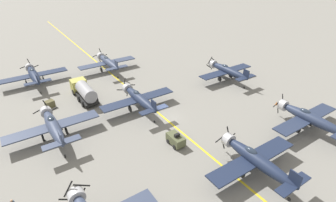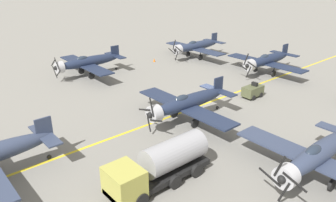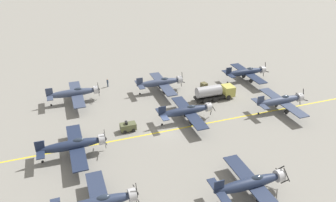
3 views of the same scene
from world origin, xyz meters
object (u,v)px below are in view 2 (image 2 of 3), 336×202
at_px(airplane_mid_left, 317,155).
at_px(fuel_tanker, 159,165).
at_px(tow_tractor, 253,91).
at_px(airplane_near_center, 267,60).
at_px(airplane_near_right, 196,46).
at_px(airplane_mid_center, 187,103).
at_px(airplane_mid_right, 87,62).
at_px(traffic_cone, 154,60).

xyz_separation_m(airplane_mid_left, fuel_tanker, (6.86, 8.81, -0.50)).
xyz_separation_m(airplane_mid_left, tow_tractor, (12.57, -9.94, -1.22)).
height_order(airplane_near_center, airplane_near_right, airplane_near_center).
relative_size(fuel_tanker, tow_tractor, 3.08).
bearing_deg(airplane_near_center, airplane_mid_center, 111.96).
bearing_deg(airplane_near_center, airplane_mid_right, 62.26).
distance_m(airplane_near_right, tow_tractor, 18.59).
bearing_deg(tow_tractor, airplane_mid_center, 88.33).
relative_size(fuel_tanker, traffic_cone, 14.55).
bearing_deg(airplane_near_right, traffic_cone, 72.03).
relative_size(airplane_near_center, traffic_cone, 21.82).
distance_m(tow_tractor, traffic_cone, 19.67).
distance_m(airplane_near_center, airplane_mid_center, 19.75).
bearing_deg(airplane_near_center, tow_tractor, 125.80).
height_order(airplane_near_center, tow_tractor, airplane_near_center).
height_order(airplane_near_right, traffic_cone, airplane_near_right).
bearing_deg(airplane_near_right, airplane_near_center, -169.63).
height_order(airplane_mid_left, tow_tractor, airplane_mid_left).
bearing_deg(tow_tractor, traffic_cone, -2.18).
distance_m(airplane_near_right, airplane_mid_right, 18.55).
bearing_deg(airplane_mid_right, airplane_mid_left, -168.16).
relative_size(airplane_mid_center, fuel_tanker, 1.50).
distance_m(airplane_mid_center, fuel_tanker, 10.32).
bearing_deg(airplane_mid_right, airplane_near_center, -117.95).
relative_size(airplane_near_right, fuel_tanker, 1.50).
height_order(airplane_mid_left, airplane_near_right, airplane_mid_left).
distance_m(airplane_near_right, fuel_tanker, 34.68).
height_order(airplane_mid_right, fuel_tanker, airplane_mid_right).
distance_m(airplane_mid_left, traffic_cone, 33.98).
bearing_deg(airplane_mid_left, airplane_mid_center, 15.65).
xyz_separation_m(airplane_near_right, airplane_mid_center, (-16.68, 17.85, -0.00)).
bearing_deg(airplane_mid_left, tow_tractor, -24.65).
relative_size(airplane_mid_left, airplane_mid_center, 1.00).
bearing_deg(airplane_mid_center, tow_tractor, -102.30).
xyz_separation_m(airplane_near_right, traffic_cone, (2.66, 6.72, -1.74)).
height_order(airplane_near_right, airplane_mid_right, airplane_near_right).
bearing_deg(airplane_near_right, airplane_mid_right, 84.78).
relative_size(airplane_near_center, airplane_mid_right, 1.00).
distance_m(airplane_near_right, traffic_cone, 7.43).
xyz_separation_m(airplane_mid_left, airplane_mid_right, (32.41, 0.92, 0.00)).
bearing_deg(airplane_mid_center, airplane_near_center, -89.08).
relative_size(airplane_mid_center, tow_tractor, 4.62).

